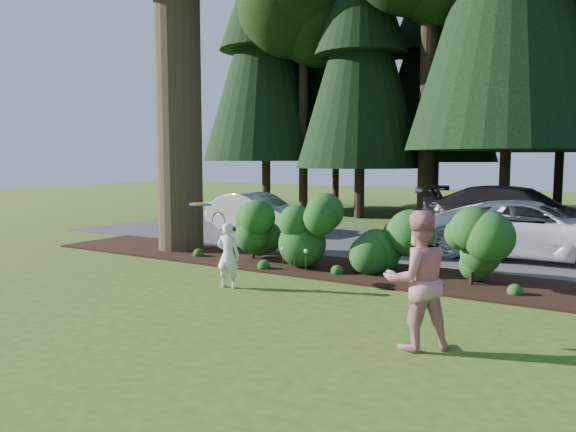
% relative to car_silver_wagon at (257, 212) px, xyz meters
% --- Properties ---
extents(ground, '(80.00, 80.00, 0.00)m').
position_rel_car_silver_wagon_xyz_m(ground, '(5.09, -7.75, -0.69)').
color(ground, '#324F16').
rests_on(ground, ground).
extents(mulch_bed, '(16.00, 2.50, 0.05)m').
position_rel_car_silver_wagon_xyz_m(mulch_bed, '(5.09, -4.50, -0.67)').
color(mulch_bed, black).
rests_on(mulch_bed, ground).
extents(driveway, '(22.00, 6.00, 0.03)m').
position_rel_car_silver_wagon_xyz_m(driveway, '(5.09, -0.25, -0.68)').
color(driveway, '#38383A').
rests_on(driveway, ground).
extents(shrub_row, '(6.53, 1.60, 1.61)m').
position_rel_car_silver_wagon_xyz_m(shrub_row, '(5.86, -4.61, 0.12)').
color(shrub_row, '#174916').
rests_on(shrub_row, ground).
extents(lily_cluster, '(0.69, 0.09, 0.57)m').
position_rel_car_silver_wagon_xyz_m(lily_cluster, '(4.79, -5.35, -0.19)').
color(lily_cluster, '#174916').
rests_on(lily_cluster, ground).
extents(car_silver_wagon, '(4.18, 2.03, 1.32)m').
position_rel_car_silver_wagon_xyz_m(car_silver_wagon, '(0.00, 0.00, 0.00)').
color(car_silver_wagon, silver).
rests_on(car_silver_wagon, driveway).
extents(car_white_suv, '(5.30, 2.57, 1.45)m').
position_rel_car_silver_wagon_xyz_m(car_white_suv, '(9.02, -0.79, 0.07)').
color(car_white_suv, white).
rests_on(car_white_suv, driveway).
extents(car_dark_suv, '(5.97, 2.81, 1.68)m').
position_rel_car_silver_wagon_xyz_m(car_dark_suv, '(8.17, 2.05, 0.18)').
color(car_dark_suv, black).
rests_on(car_dark_suv, driveway).
extents(child, '(0.52, 0.40, 1.29)m').
position_rel_car_silver_wagon_xyz_m(child, '(4.43, -7.27, -0.04)').
color(child, white).
rests_on(child, ground).
extents(adult, '(1.15, 1.13, 1.86)m').
position_rel_car_silver_wagon_xyz_m(adult, '(8.78, -8.75, 0.24)').
color(adult, '#B5182F').
rests_on(adult, ground).
extents(frisbee, '(0.46, 0.46, 0.05)m').
position_rel_car_silver_wagon_xyz_m(frisbee, '(3.53, -7.03, 0.91)').
color(frisbee, '#177482').
rests_on(frisbee, ground).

